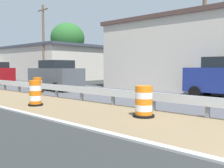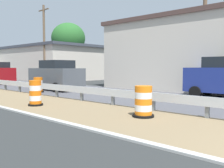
# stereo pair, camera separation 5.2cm
# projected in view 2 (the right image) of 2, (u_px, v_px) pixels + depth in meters

# --- Properties ---
(traffic_barrel_nearest) EXTENTS (0.72, 0.72, 1.04)m
(traffic_barrel_nearest) POSITION_uv_depth(u_px,v_px,m) (143.00, 103.00, 8.30)
(traffic_barrel_nearest) COLOR orange
(traffic_barrel_nearest) RESTS_ON ground
(traffic_barrel_close) EXTENTS (0.63, 0.63, 1.09)m
(traffic_barrel_close) POSITION_uv_depth(u_px,v_px,m) (35.00, 94.00, 10.71)
(traffic_barrel_close) COLOR orange
(traffic_barrel_close) RESTS_ON ground
(traffic_barrel_mid) EXTENTS (0.72, 0.72, 0.99)m
(traffic_barrel_mid) POSITION_uv_depth(u_px,v_px,m) (38.00, 86.00, 16.22)
(traffic_barrel_mid) COLOR orange
(traffic_barrel_mid) RESTS_ON ground
(car_lead_near_lane) EXTENTS (2.20, 4.34, 2.12)m
(car_lead_near_lane) POSITION_uv_depth(u_px,v_px,m) (56.00, 75.00, 17.83)
(car_lead_near_lane) COLOR #4C5156
(car_lead_near_lane) RESTS_ON ground
(roadside_shop_near) EXTENTS (7.54, 11.06, 5.24)m
(roadside_shop_near) POSITION_uv_depth(u_px,v_px,m) (186.00, 54.00, 19.24)
(roadside_shop_near) COLOR beige
(roadside_shop_near) RESTS_ON ground
(roadside_shop_far) EXTENTS (9.13, 16.54, 4.31)m
(roadside_shop_far) POSITION_uv_depth(u_px,v_px,m) (46.00, 63.00, 34.25)
(roadside_shop_far) COLOR beige
(roadside_shop_far) RESTS_ON ground
(utility_pole_near) EXTENTS (0.24, 1.80, 7.69)m
(utility_pole_near) POSITION_uv_depth(u_px,v_px,m) (204.00, 29.00, 15.34)
(utility_pole_near) COLOR brown
(utility_pole_near) RESTS_ON ground
(utility_pole_mid) EXTENTS (0.24, 1.80, 8.17)m
(utility_pole_mid) POSITION_uv_depth(u_px,v_px,m) (44.00, 43.00, 26.50)
(utility_pole_mid) COLOR brown
(utility_pole_mid) RESTS_ON ground
(tree_roadside) EXTENTS (3.98, 3.98, 6.83)m
(tree_roadside) POSITION_uv_depth(u_px,v_px,m) (68.00, 38.00, 29.43)
(tree_roadside) COLOR brown
(tree_roadside) RESTS_ON ground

